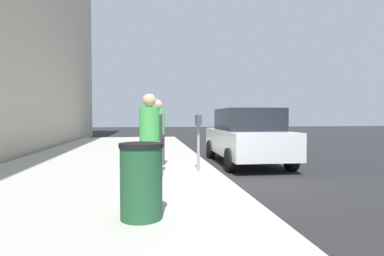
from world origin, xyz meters
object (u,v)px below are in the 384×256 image
at_px(parking_meter, 198,131).
at_px(trash_bin, 141,181).
at_px(parked_sedan_near, 246,136).
at_px(pedestrian_bystander, 149,130).
at_px(pedestrian_at_meter, 155,133).
at_px(parking_officer, 157,127).

relative_size(parking_meter, trash_bin, 1.40).
height_order(parked_sedan_near, trash_bin, parked_sedan_near).
relative_size(parking_meter, pedestrian_bystander, 0.77).
distance_m(pedestrian_at_meter, trash_bin, 3.25).
relative_size(parking_officer, parked_sedan_near, 0.42).
height_order(parking_meter, pedestrian_bystander, pedestrian_bystander).
relative_size(pedestrian_at_meter, trash_bin, 1.65).
bearing_deg(parked_sedan_near, trash_bin, 149.23).
bearing_deg(pedestrian_bystander, trash_bin, -139.18).
bearing_deg(trash_bin, parking_officer, -4.29).
xyz_separation_m(pedestrian_bystander, trash_bin, (-2.19, 0.11, -0.58)).
distance_m(pedestrian_bystander, parked_sedan_near, 4.42).
xyz_separation_m(parked_sedan_near, trash_bin, (-5.35, 3.19, -0.24)).
bearing_deg(pedestrian_bystander, parked_sedan_near, -0.51).
xyz_separation_m(parking_meter, pedestrian_at_meter, (-0.18, 1.08, -0.05)).
height_order(pedestrian_at_meter, parking_officer, parking_officer).
xyz_separation_m(pedestrian_at_meter, trash_bin, (-3.21, 0.24, -0.46)).
distance_m(parking_meter, parking_officer, 1.40).
bearing_deg(parking_meter, pedestrian_bystander, 134.86).
relative_size(pedestrian_bystander, trash_bin, 1.81).
relative_size(pedestrian_at_meter, pedestrian_bystander, 0.91).
bearing_deg(trash_bin, parked_sedan_near, -30.77).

